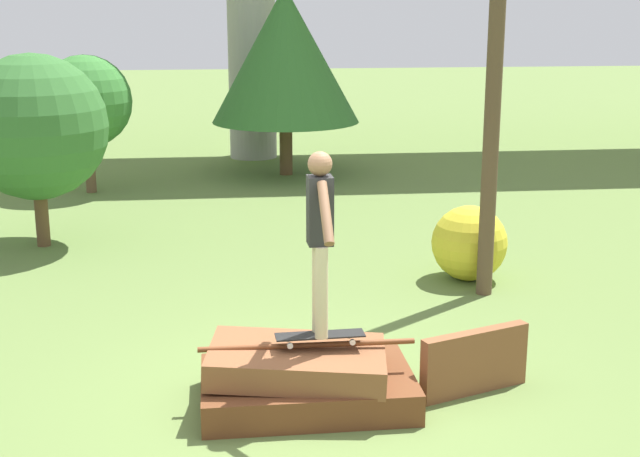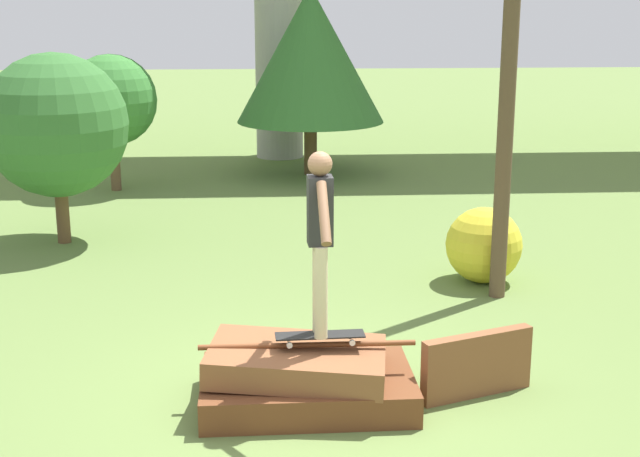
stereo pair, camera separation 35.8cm
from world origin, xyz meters
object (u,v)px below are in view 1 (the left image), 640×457
at_px(tree_behind_left, 35,127).
at_px(bush_yellow_flowering, 469,243).
at_px(utility_pole, 498,9).
at_px(skater, 320,231).
at_px(skateboard, 320,336).
at_px(tree_mid_back, 86,102).
at_px(tree_behind_right, 285,55).

xyz_separation_m(tree_behind_left, bush_yellow_flowering, (6.00, -2.35, -1.31)).
bearing_deg(utility_pole, skater, -129.51).
bearing_deg(skateboard, tree_mid_back, 109.24).
relative_size(skateboard, tree_mid_back, 0.31).
height_order(skateboard, tree_mid_back, tree_mid_back).
bearing_deg(utility_pole, tree_behind_right, 103.37).
xyz_separation_m(tree_behind_left, tree_mid_back, (0.19, 3.85, -0.06)).
xyz_separation_m(tree_behind_right, bush_yellow_flowering, (1.90, -7.58, -2.01)).
distance_m(tree_behind_left, tree_mid_back, 3.86).
bearing_deg(tree_behind_right, bush_yellow_flowering, -75.93).
distance_m(skateboard, utility_pole, 4.79).
bearing_deg(tree_behind_left, utility_pole, -25.99).
xyz_separation_m(tree_behind_left, tree_behind_right, (4.10, 5.23, 0.70)).
relative_size(skater, tree_behind_left, 0.58).
height_order(skater, utility_pole, utility_pole).
bearing_deg(skateboard, bush_yellow_flowering, 56.04).
height_order(skater, tree_behind_right, tree_behind_right).
relative_size(tree_behind_left, bush_yellow_flowering, 2.88).
xyz_separation_m(utility_pole, tree_behind_left, (-6.04, 2.95, -1.73)).
distance_m(tree_behind_left, bush_yellow_flowering, 6.57).
bearing_deg(skater, skateboard, -161.57).
distance_m(skateboard, tree_behind_right, 11.30).
relative_size(skateboard, utility_pole, 0.12).
relative_size(tree_behind_right, tree_mid_back, 1.48).
relative_size(tree_behind_left, tree_mid_back, 1.10).
height_order(tree_behind_left, bush_yellow_flowering, tree_behind_left).
height_order(utility_pole, tree_behind_left, utility_pole).
bearing_deg(tree_behind_right, skateboard, -92.56).
bearing_deg(skateboard, utility_pole, 50.49).
xyz_separation_m(skater, tree_mid_back, (-3.41, 9.76, 0.08)).
distance_m(utility_pole, bush_yellow_flowering, 3.10).
height_order(tree_behind_left, tree_mid_back, tree_behind_left).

